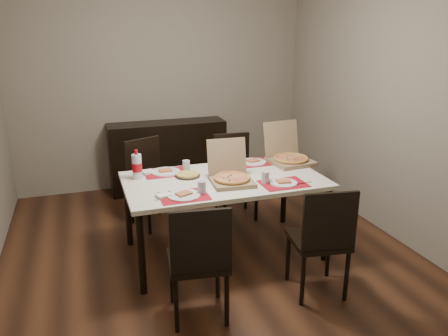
{
  "coord_description": "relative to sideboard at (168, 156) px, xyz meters",
  "views": [
    {
      "loc": [
        -1.05,
        -3.69,
        2.07
      ],
      "look_at": [
        0.14,
        -0.12,
        0.85
      ],
      "focal_mm": 35.0,
      "sensor_mm": 36.0,
      "label": 1
    }
  ],
  "objects": [
    {
      "name": "pizza_box_right",
      "position": [
        0.93,
        -1.65,
        0.36
      ],
      "size": [
        0.44,
        0.48,
        0.4
      ],
      "color": "#80684A",
      "rests_on": "dining_table"
    },
    {
      "name": "soda_bottle",
      "position": [
        -0.61,
        -1.65,
        0.42
      ],
      "size": [
        0.09,
        0.09,
        0.27
      ],
      "color": "silver",
      "rests_on": "dining_table"
    },
    {
      "name": "setting_near_left",
      "position": [
        -0.29,
        -2.21,
        0.32
      ],
      "size": [
        0.45,
        0.3,
        0.11
      ],
      "color": "#AF0B1C",
      "rests_on": "dining_table"
    },
    {
      "name": "setting_far_right",
      "position": [
        0.54,
        -1.55,
        0.32
      ],
      "size": [
        0.47,
        0.3,
        0.11
      ],
      "color": "#AF0B1C",
      "rests_on": "dining_table"
    },
    {
      "name": "chair_near_left",
      "position": [
        -0.35,
        -2.81,
        0.06
      ],
      "size": [
        0.47,
        0.47,
        0.93
      ],
      "color": "black",
      "rests_on": "ground"
    },
    {
      "name": "chair_near_right",
      "position": [
        0.64,
        -2.81,
        0.06
      ],
      "size": [
        0.48,
        0.48,
        0.93
      ],
      "color": "black",
      "rests_on": "ground"
    },
    {
      "name": "ground",
      "position": [
        0.0,
        -1.78,
        -0.46
      ],
      "size": [
        3.8,
        4.0,
        0.02
      ],
      "primitive_type": "cube",
      "color": "#472715",
      "rests_on": "ground"
    },
    {
      "name": "pizza_box_center",
      "position": [
        0.17,
        -2.02,
        0.36
      ],
      "size": [
        0.39,
        0.42,
        0.36
      ],
      "color": "#80684A",
      "rests_on": "dining_table"
    },
    {
      "name": "dip_bowl",
      "position": [
        0.3,
        -1.72,
        0.32
      ],
      "size": [
        0.13,
        0.13,
        0.03
      ],
      "primitive_type": "imported",
      "rotation": [
        0.0,
        0.0,
        -0.01
      ],
      "color": "white",
      "rests_on": "dining_table"
    },
    {
      "name": "dining_table",
      "position": [
        0.14,
        -1.9,
        0.23
      ],
      "size": [
        1.8,
        1.0,
        0.75
      ],
      "color": "beige",
      "rests_on": "ground"
    },
    {
      "name": "faina_plate",
      "position": [
        -0.16,
        -1.74,
        0.31
      ],
      "size": [
        0.23,
        0.23,
        0.03
      ],
      "color": "black",
      "rests_on": "dining_table"
    },
    {
      "name": "chair_far_left",
      "position": [
        -0.4,
        -0.99,
        0.06
      ],
      "size": [
        0.55,
        0.55,
        0.93
      ],
      "color": "black",
      "rests_on": "ground"
    },
    {
      "name": "napkin_loose",
      "position": [
        0.27,
        -1.94,
        0.31
      ],
      "size": [
        0.16,
        0.16,
        0.02
      ],
      "primitive_type": "cube",
      "rotation": [
        0.0,
        0.0,
        0.95
      ],
      "color": "white",
      "rests_on": "dining_table"
    },
    {
      "name": "setting_near_right",
      "position": [
        0.55,
        -2.19,
        0.32
      ],
      "size": [
        0.46,
        0.3,
        0.11
      ],
      "color": "#AF0B1C",
      "rests_on": "dining_table"
    },
    {
      "name": "setting_far_left",
      "position": [
        -0.3,
        -1.57,
        0.32
      ],
      "size": [
        0.46,
        0.3,
        0.11
      ],
      "color": "#AF0B1C",
      "rests_on": "dining_table"
    },
    {
      "name": "sideboard",
      "position": [
        0.0,
        0.0,
        0.0
      ],
      "size": [
        1.5,
        0.4,
        0.9
      ],
      "primitive_type": "cube",
      "color": "black",
      "rests_on": "ground"
    },
    {
      "name": "room_walls",
      "position": [
        0.0,
        -1.35,
        1.28
      ],
      "size": [
        3.84,
        4.02,
        2.62
      ],
      "color": "gray",
      "rests_on": "ground"
    },
    {
      "name": "chair_far_right",
      "position": [
        0.54,
        -1.07,
        0.06
      ],
      "size": [
        0.44,
        0.44,
        0.93
      ],
      "color": "black",
      "rests_on": "ground"
    }
  ]
}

